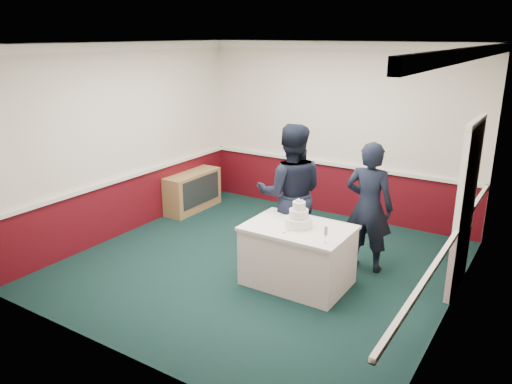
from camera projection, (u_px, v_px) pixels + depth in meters
The scene contains 9 objects.
ground at pixel (261, 264), 7.04m from camera, with size 5.00×5.00×0.00m, color black.
room_shell at pixel (289, 120), 6.89m from camera, with size 5.00×5.00×3.00m.
sideboard at pixel (193, 191), 9.14m from camera, with size 0.41×1.20×0.70m.
cake_table at pixel (298, 255), 6.40m from camera, with size 1.32×0.92×0.79m.
wedding_cake at pixel (299, 218), 6.25m from camera, with size 0.35×0.35×0.36m.
cake_knife at pixel (289, 231), 6.14m from camera, with size 0.01×0.22×0.01m, color silver.
champagne_flute at pixel (326, 232), 5.76m from camera, with size 0.05×0.05×0.21m.
person_man at pixel (290, 194), 6.93m from camera, with size 0.96×0.75×1.97m, color black.
person_woman at pixel (369, 207), 6.67m from camera, with size 0.65×0.43×1.79m, color black.
Camera 1 is at (3.38, -5.43, 3.12)m, focal length 35.00 mm.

